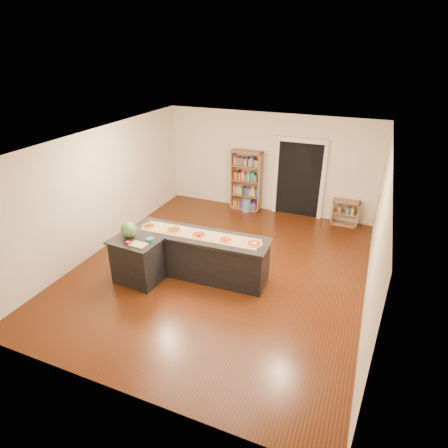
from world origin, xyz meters
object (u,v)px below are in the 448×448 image
at_px(side_counter, 137,261).
at_px(bookshelf, 246,181).
at_px(watermelon, 129,230).
at_px(kitchen_island, 200,255).
at_px(low_shelf, 345,213).
at_px(waste_bin, 247,205).

height_order(side_counter, bookshelf, bookshelf).
bearing_deg(side_counter, watermelon, 159.97).
relative_size(kitchen_island, bookshelf, 1.65).
distance_m(kitchen_island, low_shelf, 4.48).
distance_m(side_counter, watermelon, 0.66).
xyz_separation_m(side_counter, bookshelf, (0.82, 4.36, 0.39)).
relative_size(side_counter, low_shelf, 1.39).
bearing_deg(low_shelf, bookshelf, -179.87).
bearing_deg(bookshelf, watermelon, -103.01).
height_order(kitchen_island, low_shelf, kitchen_island).
bearing_deg(watermelon, low_shelf, 48.30).
xyz_separation_m(side_counter, waste_bin, (0.90, 4.22, -0.30)).
distance_m(bookshelf, waste_bin, 0.71).
bearing_deg(side_counter, low_shelf, 54.43).
bearing_deg(kitchen_island, side_counter, -149.28).
bearing_deg(watermelon, waste_bin, 75.48).
bearing_deg(waste_bin, kitchen_island, -86.99).
distance_m(low_shelf, waste_bin, 2.76).
relative_size(kitchen_island, waste_bin, 7.99).
xyz_separation_m(kitchen_island, low_shelf, (2.56, 3.67, -0.13)).
bearing_deg(bookshelf, kitchen_island, -85.80).
bearing_deg(bookshelf, side_counter, -100.60).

